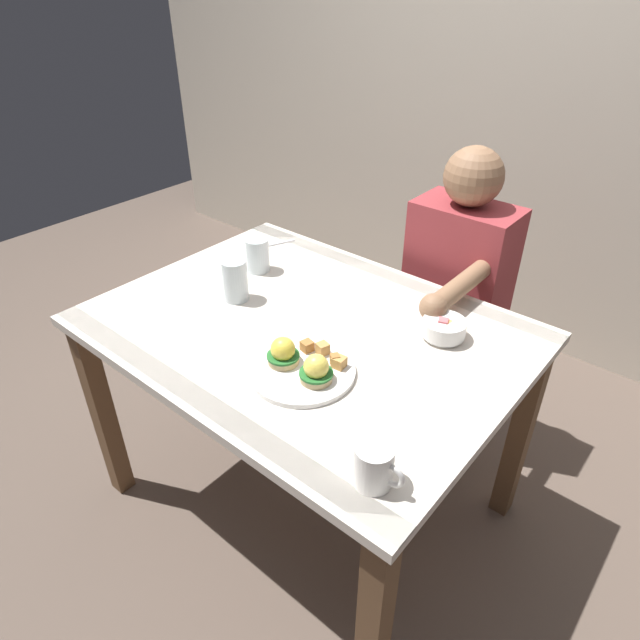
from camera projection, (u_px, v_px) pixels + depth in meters
name	position (u px, v px, depth m)	size (l,w,h in m)	color
ground_plane	(308.00, 495.00, 1.98)	(6.00, 6.00, 0.00)	brown
back_wall	(548.00, 52.00, 2.23)	(4.80, 0.10, 2.60)	beige
dining_table	(306.00, 354.00, 1.63)	(1.20, 0.90, 0.74)	silver
eggs_benedict_plate	(302.00, 366.00, 1.38)	(0.27, 0.27, 0.09)	white
fruit_bowl	(444.00, 329.00, 1.51)	(0.12, 0.12, 0.06)	white
coffee_mug	(375.00, 465.00, 1.07)	(0.11, 0.08, 0.09)	white
fork	(272.00, 245.00, 2.01)	(0.08, 0.15, 0.00)	silver
water_glass_near	(235.00, 282.00, 1.66)	(0.08, 0.08, 0.13)	silver
water_glass_far	(258.00, 256.00, 1.83)	(0.08, 0.08, 0.11)	silver
diner_person	(453.00, 289.00, 1.92)	(0.34, 0.54, 1.14)	#33333D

